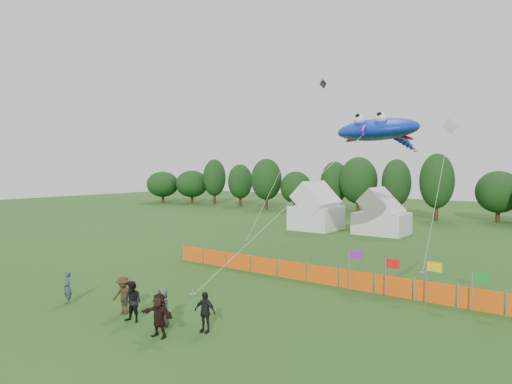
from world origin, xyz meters
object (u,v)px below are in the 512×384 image
Objects in this scene: spectator_e at (163,307)px; stingray_kite at (380,130)px; spectator_f at (159,315)px; tent_left at (316,210)px; tent_right at (382,216)px; spectator_d at (205,312)px; spectator_a at (67,288)px; spectator_c at (123,295)px; barrier_fence at (323,275)px; spectator_b at (132,302)px.

spectator_e is 20.02m from stingray_kite.
stingray_kite is (1.18, 19.07, 8.20)m from spectator_f.
spectator_e is at bearing -72.68° from tent_left.
spectator_d is at bearing -81.84° from tent_right.
spectator_f is at bearing 10.43° from spectator_a.
spectator_c is 0.99× the size of spectator_f.
barrier_fence is at bearing 78.36° from spectator_d.
spectator_f is at bearing -71.79° from tent_left.
tent_left is 0.94× the size of tent_right.
spectator_b is 1.02× the size of spectator_c.
tent_right is at bearing 110.24° from stingray_kite.
spectator_d reaches higher than barrier_fence.
spectator_a is 3.46m from spectator_c.
spectator_f is at bearing -93.55° from stingray_kite.
stingray_kite is at bearing 90.41° from barrier_fence.
spectator_b is 1.45m from spectator_e.
spectator_f is (9.88, -30.04, -1.17)m from tent_left.
stingray_kite reaches higher than tent_left.
tent_left is at bearing 102.67° from spectator_f.
spectator_b reaches higher than spectator_f.
spectator_c is at bearing 149.04° from spectator_b.
stingray_kite is at bearing 97.71° from spectator_e.
spectator_b is at bearing -108.38° from barrier_fence.
barrier_fence is 10.86m from spectator_b.
barrier_fence is 12.91× the size of spectator_f.
tent_right is 0.22× the size of stingray_kite.
barrier_fence is 13.58× the size of spectator_d.
stingray_kite is (7.91, 18.80, 8.26)m from spectator_a.
spectator_b is 1.07× the size of spectator_d.
barrier_fence is at bearing 65.50° from spectator_a.
spectator_a is 5.96m from spectator_e.
spectator_d is 1.92m from spectator_e.
spectator_b is 20.59m from stingray_kite.
spectator_a is at bearing 178.26° from spectator_d.
tent_left reaches higher than spectator_d.
spectator_b is at bearing 15.37° from spectator_a.
tent_left is 6.76m from tent_right.
spectator_a is at bearing 171.38° from spectator_b.
spectator_e is 0.94× the size of spectator_f.
spectator_b is at bearing -100.26° from stingray_kite.
spectator_e is at bearing 19.15° from spectator_a.
spectator_a is (-3.54, -30.65, -0.94)m from tent_right.
spectator_f is at bearing -23.68° from spectator_b.
tent_left is 2.68× the size of spectator_c.
tent_right is at bearing 78.48° from spectator_c.
spectator_f is at bearing -136.16° from spectator_d.
spectator_c reaches higher than spectator_a.
spectator_e is (5.92, 0.67, 0.01)m from spectator_a.
spectator_c is at bearing -77.33° from tent_left.
barrier_fence is 13.98× the size of spectator_a.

